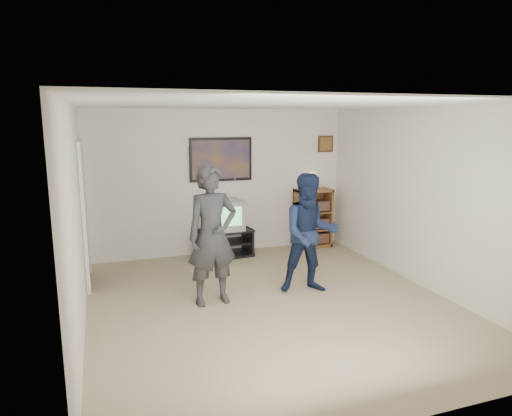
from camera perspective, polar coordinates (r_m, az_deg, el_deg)
room_shell at (r=5.92m, az=0.90°, el=0.52°), size 4.51×5.00×2.51m
media_stand at (r=7.90m, az=-4.00°, el=-4.37°), size 0.99×0.61×0.47m
crt_television at (r=7.78m, az=-4.02°, el=-0.88°), size 0.61×0.52×0.51m
bookshelf at (r=8.46m, az=7.13°, el=-1.28°), size 0.65×0.37×1.07m
table_lamp at (r=8.36m, az=7.07°, el=3.41°), size 0.20×0.20×0.31m
person_tall at (r=5.77m, az=-5.48°, el=-3.45°), size 0.70×0.50×1.78m
person_short at (r=6.20m, az=6.77°, el=-3.19°), size 0.91×0.77×1.63m
controller_left at (r=5.88m, az=-5.69°, el=-0.22°), size 0.07×0.11×0.03m
controller_right at (r=6.37m, az=5.70°, el=-0.34°), size 0.08×0.13×0.04m
poster at (r=7.89m, az=-4.41°, el=6.07°), size 1.10×0.03×0.75m
air_vent at (r=7.75m, az=-8.42°, el=8.12°), size 0.28×0.02×0.14m
small_picture at (r=8.60m, az=8.69°, el=7.93°), size 0.30×0.03×0.30m
doorway at (r=6.86m, az=-20.74°, el=-0.86°), size 0.03×0.85×2.00m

